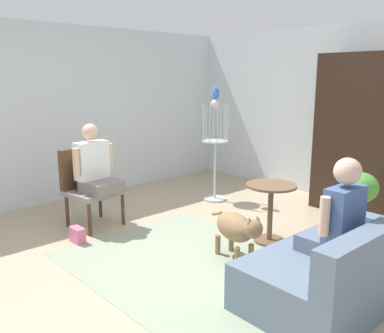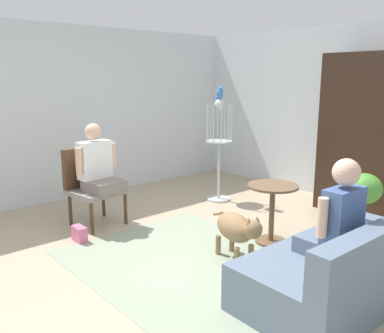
% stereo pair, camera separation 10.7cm
% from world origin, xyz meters
% --- Properties ---
extents(ground_plane, '(7.48, 7.48, 0.00)m').
position_xyz_m(ground_plane, '(0.00, 0.00, 0.00)').
color(ground_plane, tan).
extents(back_wall, '(6.46, 0.12, 2.60)m').
position_xyz_m(back_wall, '(0.00, 3.18, 1.30)').
color(back_wall, silver).
rests_on(back_wall, ground).
extents(left_wall, '(0.12, 6.83, 2.60)m').
position_xyz_m(left_wall, '(-2.99, 0.30, 1.30)').
color(left_wall, silver).
rests_on(left_wall, ground).
extents(area_rug, '(2.47, 2.00, 0.01)m').
position_xyz_m(area_rug, '(0.03, -0.07, 0.00)').
color(area_rug, gray).
rests_on(area_rug, ground).
extents(couch, '(0.97, 1.64, 0.76)m').
position_xyz_m(couch, '(1.37, 0.38, 0.27)').
color(couch, slate).
rests_on(couch, ground).
extents(armchair, '(0.63, 0.67, 0.98)m').
position_xyz_m(armchair, '(-1.71, -0.24, 0.57)').
color(armchair, '#4C331E').
rests_on(armchair, ground).
extents(person_on_couch, '(0.45, 0.54, 0.83)m').
position_xyz_m(person_on_couch, '(1.33, 0.36, 0.73)').
color(person_on_couch, slate).
extents(person_on_armchair, '(0.51, 0.57, 0.82)m').
position_xyz_m(person_on_armchair, '(-1.55, -0.22, 0.78)').
color(person_on_armchair, slate).
extents(round_end_table, '(0.56, 0.56, 0.68)m').
position_xyz_m(round_end_table, '(0.21, 0.97, 0.44)').
color(round_end_table, brown).
rests_on(round_end_table, ground).
extents(dog, '(0.82, 0.41, 0.56)m').
position_xyz_m(dog, '(0.29, 0.32, 0.35)').
color(dog, olive).
rests_on(dog, ground).
extents(bird_cage_stand, '(0.39, 0.39, 1.53)m').
position_xyz_m(bird_cage_stand, '(-1.36, 1.70, 0.77)').
color(bird_cage_stand, silver).
rests_on(bird_cage_stand, ground).
extents(parrot, '(0.17, 0.10, 0.18)m').
position_xyz_m(parrot, '(-1.36, 1.70, 1.61)').
color(parrot, blue).
rests_on(parrot, bird_cage_stand).
extents(potted_plant, '(0.40, 0.40, 0.75)m').
position_xyz_m(potted_plant, '(0.77, 1.97, 0.48)').
color(potted_plant, '#996047').
rests_on(potted_plant, ground).
extents(armoire_cabinet, '(1.10, 0.56, 2.16)m').
position_xyz_m(armoire_cabinet, '(0.34, 2.77, 1.08)').
color(armoire_cabinet, black).
rests_on(armoire_cabinet, ground).
extents(handbag, '(0.21, 0.10, 0.18)m').
position_xyz_m(handbag, '(-1.25, -0.65, 0.09)').
color(handbag, '#D8668C').
rests_on(handbag, ground).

